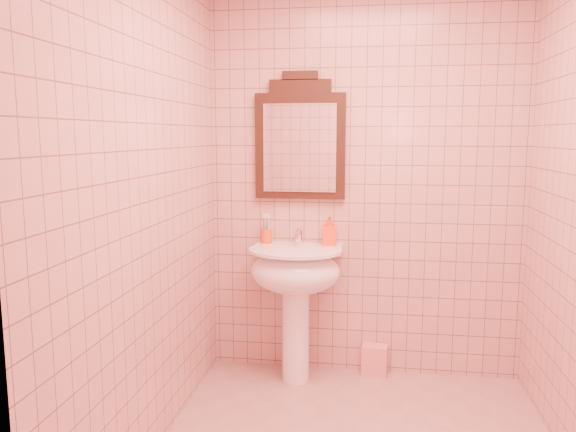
% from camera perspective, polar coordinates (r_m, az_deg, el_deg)
% --- Properties ---
extents(back_wall, '(2.00, 0.02, 2.50)m').
position_cam_1_polar(back_wall, '(3.63, 7.81, 3.21)').
color(back_wall, '#CC9A8E').
rests_on(back_wall, floor).
extents(pedestal_sink, '(0.58, 0.58, 0.86)m').
position_cam_1_polar(pedestal_sink, '(3.53, 0.78, -6.54)').
color(pedestal_sink, white).
rests_on(pedestal_sink, floor).
extents(faucet, '(0.04, 0.16, 0.11)m').
position_cam_1_polar(faucet, '(3.61, 1.08, -2.03)').
color(faucet, white).
rests_on(faucet, pedestal_sink).
extents(mirror, '(0.58, 0.06, 0.81)m').
position_cam_1_polar(mirror, '(3.62, 1.24, 7.67)').
color(mirror, black).
rests_on(mirror, back_wall).
extents(toothbrush_cup, '(0.07, 0.07, 0.17)m').
position_cam_1_polar(toothbrush_cup, '(3.66, -2.19, -2.05)').
color(toothbrush_cup, '#E64613').
rests_on(toothbrush_cup, pedestal_sink).
extents(soap_dispenser, '(0.09, 0.09, 0.19)m').
position_cam_1_polar(soap_dispenser, '(3.59, 4.23, -1.50)').
color(soap_dispenser, '#F54314').
rests_on(soap_dispenser, pedestal_sink).
extents(towel, '(0.17, 0.13, 0.20)m').
position_cam_1_polar(towel, '(3.84, 8.80, -14.25)').
color(towel, pink).
rests_on(towel, floor).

